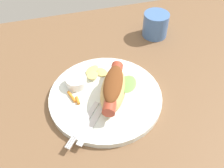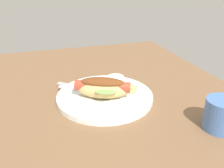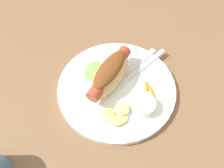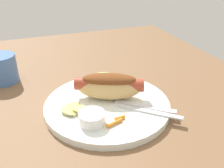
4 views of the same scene
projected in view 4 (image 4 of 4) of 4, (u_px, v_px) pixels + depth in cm
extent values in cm
cube|color=brown|center=(109.00, 105.00, 61.47)|extent=(120.00, 90.00, 1.80)
cylinder|color=white|center=(107.00, 105.00, 58.41)|extent=(29.19, 29.19, 1.60)
ellipsoid|color=tan|center=(108.00, 88.00, 58.46)|extent=(11.60, 16.08, 5.36)
cylinder|color=#A33D28|center=(108.00, 85.00, 58.01)|extent=(9.36, 16.02, 3.08)
ellipsoid|color=brown|center=(108.00, 79.00, 57.36)|extent=(9.30, 13.42, 2.48)
ellipsoid|color=#7FC65B|center=(104.00, 77.00, 61.14)|extent=(6.32, 7.20, 1.35)
cylinder|color=white|center=(92.00, 118.00, 50.42)|extent=(5.51, 5.51, 2.48)
cube|color=silver|center=(143.00, 110.00, 54.66)|extent=(8.13, 9.12, 0.40)
cube|color=silver|center=(176.00, 118.00, 52.10)|extent=(2.32, 2.61, 0.40)
cube|color=silver|center=(176.00, 117.00, 52.47)|extent=(2.32, 2.61, 0.40)
cube|color=silver|center=(176.00, 116.00, 52.84)|extent=(2.32, 2.61, 0.40)
cube|color=silver|center=(145.00, 106.00, 56.16)|extent=(10.06, 11.69, 0.36)
ellipsoid|color=#DCC269|center=(72.00, 106.00, 56.27)|extent=(4.24, 4.76, 0.50)
ellipsoid|color=#DCC269|center=(68.00, 111.00, 53.73)|extent=(5.02, 4.60, 0.93)
ellipsoid|color=#DCC269|center=(80.00, 108.00, 53.90)|extent=(4.54, 4.56, 0.83)
cylinder|color=orange|center=(114.00, 123.00, 50.37)|extent=(1.87, 3.90, 0.78)
cylinder|color=orange|center=(120.00, 118.00, 51.89)|extent=(0.95, 2.30, 0.80)
cylinder|color=#4770B2|center=(2.00, 69.00, 68.84)|extent=(8.17, 8.17, 7.92)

